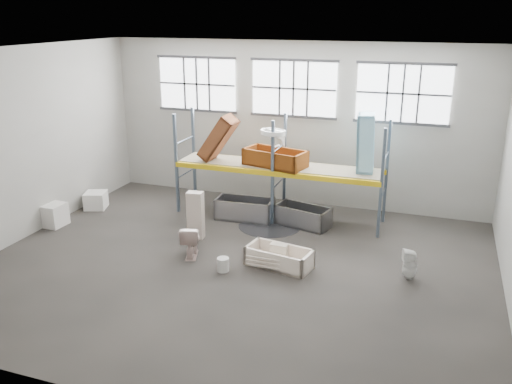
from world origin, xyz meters
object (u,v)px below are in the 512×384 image
at_px(blue_tub_upright, 366,143).
at_px(cistern_tall, 196,215).
at_px(rust_tub_flat, 275,158).
at_px(toilet_beige, 191,240).
at_px(steel_tub_left, 245,209).
at_px(toilet_white, 410,265).
at_px(steel_tub_right, 303,216).
at_px(bathtub_beige, 279,257).
at_px(carton_near, 51,214).
at_px(bucket, 223,264).

bearing_deg(blue_tub_upright, cistern_tall, -148.93).
xyz_separation_m(rust_tub_flat, blue_tub_upright, (2.49, 0.30, 0.57)).
bearing_deg(rust_tub_flat, cistern_tall, -125.96).
height_order(toilet_beige, cistern_tall, cistern_tall).
distance_m(cistern_tall, steel_tub_left, 1.93).
height_order(toilet_white, steel_tub_right, toilet_white).
height_order(bathtub_beige, steel_tub_right, steel_tub_right).
distance_m(cistern_tall, rust_tub_flat, 2.88).
distance_m(toilet_beige, steel_tub_right, 3.58).
bearing_deg(cistern_tall, rust_tub_flat, 47.93).
relative_size(cistern_tall, blue_tub_upright, 0.81).
bearing_deg(steel_tub_left, carton_near, -155.53).
height_order(cistern_tall, blue_tub_upright, blue_tub_upright).
distance_m(blue_tub_upright, carton_near, 9.07).
relative_size(toilet_white, steel_tub_left, 0.43).
bearing_deg(rust_tub_flat, bathtub_beige, -70.60).
relative_size(steel_tub_left, blue_tub_upright, 1.04).
distance_m(bathtub_beige, cistern_tall, 2.79).
relative_size(toilet_beige, cistern_tall, 0.64).
bearing_deg(steel_tub_right, bucket, -107.02).
bearing_deg(blue_tub_upright, bucket, -122.86).
relative_size(cistern_tall, bucket, 3.93).
bearing_deg(rust_tub_flat, toilet_white, -33.39).
distance_m(steel_tub_left, steel_tub_right, 1.74).
distance_m(bathtub_beige, bucket, 1.35).
xyz_separation_m(cistern_tall, steel_tub_right, (2.48, 1.82, -0.37)).
bearing_deg(toilet_beige, bucket, 136.05).
height_order(steel_tub_right, blue_tub_upright, blue_tub_upright).
height_order(steel_tub_left, blue_tub_upright, blue_tub_upright).
xyz_separation_m(toilet_white, steel_tub_left, (-4.85, 2.30, -0.05)).
distance_m(toilet_white, bucket, 4.29).
xyz_separation_m(cistern_tall, bucket, (1.44, -1.58, -0.48)).
bearing_deg(bucket, carton_near, 169.60).
relative_size(cistern_tall, toilet_white, 1.80).
bearing_deg(blue_tub_upright, steel_tub_right, -158.37).
bearing_deg(toilet_beige, toilet_white, 167.21).
distance_m(bathtub_beige, steel_tub_right, 2.72).
xyz_separation_m(toilet_beige, rust_tub_flat, (1.18, 3.20, 1.41)).
xyz_separation_m(bathtub_beige, blue_tub_upright, (1.43, 3.33, 2.17)).
height_order(bathtub_beige, toilet_beige, toilet_beige).
distance_m(toilet_beige, carton_near, 4.68).
bearing_deg(rust_tub_flat, bucket, -91.57).
xyz_separation_m(toilet_white, bucket, (-4.16, -1.04, -0.19)).
bearing_deg(carton_near, rust_tub_flat, 24.54).
distance_m(rust_tub_flat, blue_tub_upright, 2.57).
height_order(blue_tub_upright, carton_near, blue_tub_upright).
bearing_deg(steel_tub_left, toilet_white, -25.35).
bearing_deg(toilet_white, cistern_tall, -111.77).
relative_size(bathtub_beige, toilet_beige, 1.88).
bearing_deg(bucket, toilet_beige, 154.60).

